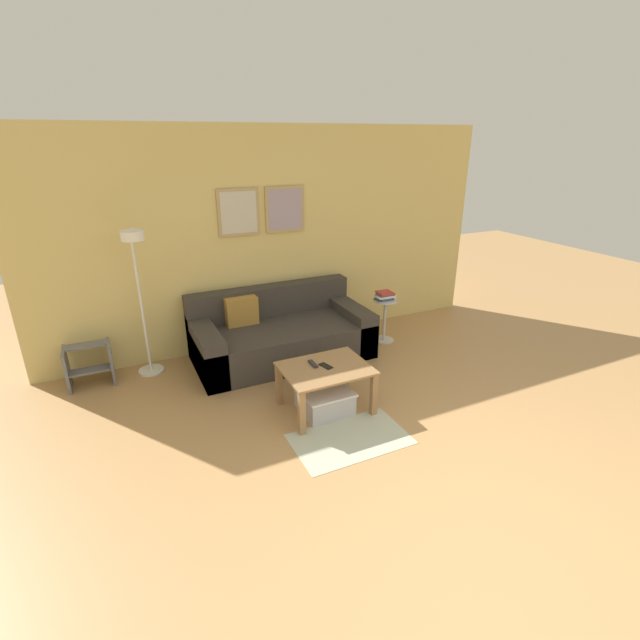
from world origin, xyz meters
The scene contains 12 objects.
ground_plane centered at (0.00, 0.00, 0.00)m, with size 16.00×16.00×0.00m, color tan.
wall_back centered at (0.00, 3.78, 1.28)m, with size 5.60×0.09×2.55m.
area_rug centered at (-0.24, 1.50, 0.00)m, with size 0.99×0.60×0.01m, color #B2B79E.
couch centered at (-0.19, 3.26, 0.27)m, with size 1.99×0.98×0.77m.
coffee_table centered at (-0.22, 2.02, 0.35)m, with size 0.80×0.62×0.44m.
storage_bin centered at (-0.24, 1.99, 0.12)m, with size 0.47×0.45×0.23m.
floor_lamp centered at (-1.62, 3.38, 1.09)m, with size 0.27×0.49×1.59m.
side_table centered at (1.15, 3.12, 0.33)m, with size 0.30×0.30×0.55m.
book_stack centered at (1.13, 3.11, 0.60)m, with size 0.24×0.18×0.10m.
remote_control centered at (-0.30, 2.11, 0.45)m, with size 0.04×0.15×0.02m, color #232328.
cell_phone centered at (-0.21, 2.03, 0.44)m, with size 0.07×0.14×0.01m, color black.
step_stool centered at (-2.20, 3.51, 0.23)m, with size 0.45×0.34×0.42m.
Camera 1 is at (-1.89, -1.37, 2.42)m, focal length 26.00 mm.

